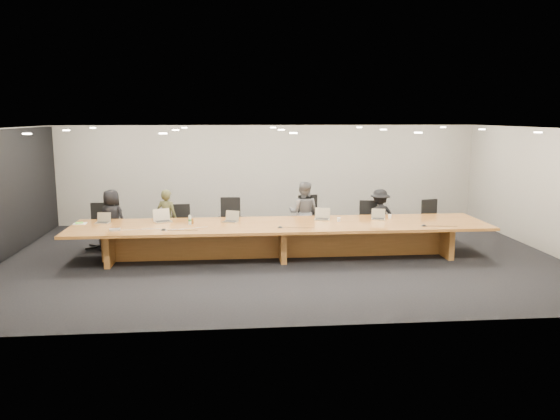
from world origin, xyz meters
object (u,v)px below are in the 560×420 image
object	(u,v)px
person_d	(380,216)
paper_cup_near	(339,220)
laptop_b	(163,216)
water_bottle	(190,220)
laptop_c	(230,216)
av_box	(115,230)
chair_far_right	(434,221)
person_b	(167,218)
laptop_a	(102,218)
chair_mid_right	(311,219)
mic_right	(424,225)
chair_far_left	(99,226)
mic_left	(164,229)
mic_center	(280,227)
person_a	(112,219)
conference_table	(281,234)
laptop_e	(378,214)
chair_mid_left	(230,221)
laptop_d	(322,214)
chair_right	(369,222)
chair_left	(181,225)
person_c	(304,213)
paper_cup_far	(390,216)
amber_mug	(192,221)

from	to	relation	value
person_d	paper_cup_near	world-z (taller)	person_d
laptop_b	water_bottle	world-z (taller)	laptop_b
laptop_c	av_box	xyz separation A→B (m)	(-2.36, -0.68, -0.11)
chair_far_right	person_b	world-z (taller)	person_b
laptop_a	paper_cup_near	world-z (taller)	laptop_a
chair_mid_right	mic_right	xyz separation A→B (m)	(2.14, -1.84, 0.18)
chair_far_left	av_box	bearing A→B (deg)	-65.46
paper_cup_near	laptop_a	bearing A→B (deg)	176.77
person_b	av_box	bearing A→B (deg)	83.08
chair_far_right	mic_left	distance (m)	6.55
chair_mid_right	mic_center	world-z (taller)	chair_mid_right
person_b	mic_left	distance (m)	1.68
person_a	laptop_a	distance (m)	0.85
conference_table	person_b	bearing A→B (deg)	154.77
conference_table	mic_center	xyz separation A→B (m)	(-0.06, -0.43, 0.24)
chair_far_right	mic_left	xyz separation A→B (m)	(-6.34, -1.63, 0.24)
chair_far_left	laptop_e	world-z (taller)	chair_far_left
person_b	laptop_a	distance (m)	1.54
person_d	mic_left	bearing A→B (deg)	5.82
person_d	mic_right	bearing A→B (deg)	94.25
chair_mid_left	laptop_d	distance (m)	2.30
chair_right	laptop_b	distance (m)	4.89
chair_left	person_c	world-z (taller)	person_c
laptop_b	av_box	size ratio (longest dim) A/B	1.72
laptop_e	laptop_a	bearing A→B (deg)	-165.39
chair_far_right	water_bottle	world-z (taller)	chair_far_right
conference_table	chair_mid_right	distance (m)	1.56
water_bottle	mic_center	world-z (taller)	water_bottle
laptop_a	paper_cup_near	distance (m)	5.18
av_box	paper_cup_far	bearing A→B (deg)	-3.94
chair_right	person_c	size ratio (longest dim) A/B	0.69
laptop_d	av_box	distance (m)	4.48
mic_left	laptop_d	bearing A→B (deg)	13.49
person_d	av_box	distance (m)	6.15
person_b	paper_cup_near	size ratio (longest dim) A/B	15.11
conference_table	amber_mug	size ratio (longest dim) A/B	81.35
water_bottle	paper_cup_far	bearing A→B (deg)	3.70
amber_mug	av_box	size ratio (longest dim) A/B	0.51
paper_cup_far	chair_far_right	bearing A→B (deg)	30.44
mic_center	person_b	bearing A→B (deg)	146.87
chair_far_left	laptop_a	size ratio (longest dim) A/B	3.62
conference_table	chair_right	bearing A→B (deg)	27.22
laptop_a	mic_center	xyz separation A→B (m)	(3.82, -0.84, -0.10)
chair_left	mic_center	bearing A→B (deg)	-38.09
chair_left	laptop_c	size ratio (longest dim) A/B	3.17
mic_center	mic_right	distance (m)	3.06
conference_table	laptop_e	size ratio (longest dim) A/B	29.51
mic_left	conference_table	bearing A→B (deg)	10.53
person_c	paper_cup_near	world-z (taller)	person_c
laptop_a	amber_mug	size ratio (longest dim) A/B	2.68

